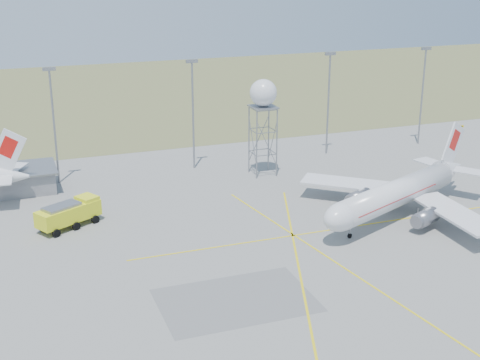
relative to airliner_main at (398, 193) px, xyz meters
name	(u,v)px	position (x,y,z in m)	size (l,w,h in m)	color
ground	(459,333)	(-12.29, -31.29, -3.79)	(400.00, 400.00, 0.00)	gray
grass_strip	(155,93)	(-12.29, 108.71, -3.77)	(400.00, 120.00, 0.03)	#616839
mast_a	(53,116)	(-47.29, 34.71, 8.28)	(2.20, 0.50, 20.50)	gray
mast_b	(193,105)	(-22.29, 34.71, 8.28)	(2.20, 0.50, 20.50)	gray
mast_c	(329,95)	(5.71, 34.71, 8.28)	(2.20, 0.50, 20.50)	gray
mast_d	(423,88)	(27.71, 34.71, 8.28)	(2.20, 0.50, 20.50)	gray
taxi_sign_near	(461,127)	(43.31, 40.70, -2.90)	(1.60, 0.17, 1.20)	black
airliner_main	(398,193)	(0.00, 0.00, 0.00)	(34.61, 32.27, 12.37)	silver
radar_tower	(263,122)	(-11.55, 26.70, 6.09)	(4.87, 4.87, 17.61)	gray
fire_truck	(70,215)	(-47.75, 13.30, -1.91)	(10.10, 7.65, 3.91)	yellow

